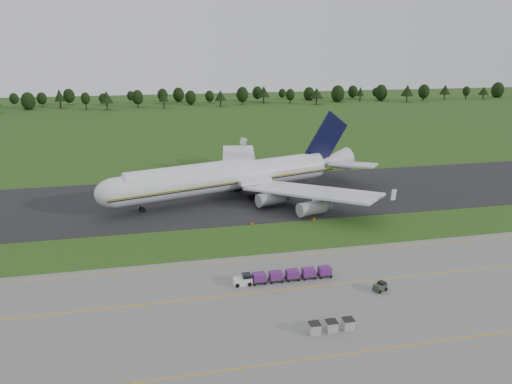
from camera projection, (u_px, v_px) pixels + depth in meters
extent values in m
plane|color=#284B16|center=(254.00, 239.00, 99.04)|extent=(600.00, 600.00, 0.00)
cube|color=slate|center=(308.00, 331.00, 67.23)|extent=(300.00, 52.00, 0.06)
cube|color=black|center=(231.00, 198.00, 125.23)|extent=(300.00, 40.00, 0.08)
cube|color=#DBA00C|center=(284.00, 290.00, 78.44)|extent=(300.00, 0.25, 0.01)
cube|color=#DBA00C|center=(323.00, 357.00, 61.60)|extent=(300.00, 0.20, 0.01)
cube|color=#DBA00C|center=(266.00, 259.00, 89.67)|extent=(120.00, 0.20, 0.01)
cylinder|color=black|center=(29.00, 107.00, 291.30)|extent=(0.70, 0.70, 3.20)
sphere|color=black|center=(28.00, 101.00, 290.36)|extent=(7.99, 7.99, 7.99)
cylinder|color=black|center=(60.00, 105.00, 297.47)|extent=(0.70, 0.70, 4.08)
cone|color=black|center=(59.00, 95.00, 295.84)|extent=(6.12, 6.12, 7.25)
cylinder|color=black|center=(86.00, 106.00, 290.44)|extent=(0.70, 0.70, 4.31)
sphere|color=black|center=(85.00, 98.00, 289.17)|extent=(5.28, 5.28, 5.28)
cylinder|color=black|center=(107.00, 106.00, 289.64)|extent=(0.70, 0.70, 3.92)
cone|color=black|center=(106.00, 97.00, 288.08)|extent=(7.61, 7.61, 6.97)
cylinder|color=black|center=(138.00, 104.00, 301.09)|extent=(0.70, 0.70, 3.97)
sphere|color=black|center=(138.00, 97.00, 299.92)|extent=(6.77, 6.77, 6.77)
cylinder|color=black|center=(164.00, 105.00, 297.04)|extent=(0.70, 0.70, 4.03)
cone|color=black|center=(164.00, 95.00, 295.43)|extent=(5.74, 5.74, 7.16)
cylinder|color=black|center=(191.00, 102.00, 313.48)|extent=(0.70, 0.70, 3.06)
sphere|color=black|center=(191.00, 97.00, 312.58)|extent=(6.69, 6.69, 6.69)
cylinder|color=black|center=(221.00, 103.00, 306.15)|extent=(0.70, 0.70, 3.54)
cone|color=black|center=(220.00, 95.00, 304.74)|extent=(7.22, 7.22, 6.29)
cylinder|color=black|center=(242.00, 101.00, 316.01)|extent=(0.70, 0.70, 4.03)
sphere|color=black|center=(242.00, 95.00, 314.82)|extent=(7.47, 7.47, 7.47)
cylinder|color=black|center=(264.00, 100.00, 322.09)|extent=(0.70, 0.70, 3.94)
cone|color=black|center=(264.00, 91.00, 320.53)|extent=(7.85, 7.85, 7.01)
cylinder|color=black|center=(290.00, 100.00, 321.74)|extent=(0.70, 0.70, 3.57)
sphere|color=black|center=(290.00, 95.00, 320.69)|extent=(5.76, 5.76, 5.76)
cylinder|color=black|center=(316.00, 101.00, 315.52)|extent=(0.70, 0.70, 3.74)
cone|color=black|center=(317.00, 93.00, 314.03)|extent=(8.68, 8.68, 6.64)
cylinder|color=black|center=(337.00, 99.00, 329.71)|extent=(0.70, 0.70, 3.44)
sphere|color=black|center=(338.00, 94.00, 328.70)|extent=(8.67, 8.67, 8.67)
cylinder|color=black|center=(360.00, 99.00, 333.17)|extent=(0.70, 0.70, 3.40)
cone|color=black|center=(360.00, 91.00, 331.82)|extent=(5.03, 5.03, 6.05)
cylinder|color=black|center=(381.00, 98.00, 336.04)|extent=(0.70, 0.70, 3.57)
sphere|color=black|center=(381.00, 93.00, 334.99)|extent=(8.21, 8.21, 8.21)
cylinder|color=black|center=(407.00, 99.00, 328.34)|extent=(0.70, 0.70, 4.02)
cone|color=black|center=(407.00, 90.00, 326.74)|extent=(8.42, 8.42, 7.15)
cylinder|color=black|center=(423.00, 98.00, 336.82)|extent=(0.70, 0.70, 3.96)
sphere|color=black|center=(424.00, 91.00, 335.65)|extent=(7.45, 7.45, 7.45)
cylinder|color=black|center=(444.00, 97.00, 342.36)|extent=(0.70, 0.70, 3.62)
cone|color=black|center=(445.00, 90.00, 340.92)|extent=(7.44, 7.44, 6.43)
cylinder|color=black|center=(466.00, 96.00, 346.79)|extent=(0.70, 0.70, 3.55)
sphere|color=black|center=(466.00, 91.00, 345.75)|extent=(5.09, 5.09, 5.09)
cylinder|color=black|center=(483.00, 97.00, 345.78)|extent=(0.70, 0.70, 3.05)
cone|color=black|center=(484.00, 91.00, 344.57)|extent=(7.20, 7.20, 5.42)
cylinder|color=black|center=(497.00, 95.00, 356.75)|extent=(0.70, 0.70, 3.35)
sphere|color=black|center=(498.00, 90.00, 355.76)|extent=(8.69, 8.69, 8.69)
cylinder|color=silver|center=(227.00, 177.00, 123.32)|extent=(54.36, 22.19, 6.79)
cylinder|color=silver|center=(191.00, 176.00, 118.47)|extent=(32.24, 14.27, 5.30)
sphere|color=silver|center=(116.00, 193.00, 110.57)|extent=(6.79, 6.79, 6.79)
cone|color=silver|center=(332.00, 161.00, 138.36)|extent=(11.79, 9.15, 6.45)
cube|color=gold|center=(233.00, 183.00, 120.63)|extent=(57.85, 17.36, 0.33)
cube|color=silver|center=(311.00, 191.00, 114.40)|extent=(28.67, 29.98, 0.52)
cube|color=silver|center=(239.00, 161.00, 144.56)|extent=(14.51, 33.17, 0.52)
cylinder|color=gray|center=(271.00, 199.00, 116.91)|extent=(7.19, 4.78, 3.02)
cylinder|color=gray|center=(312.00, 208.00, 110.35)|extent=(7.19, 4.78, 3.02)
cylinder|color=gray|center=(226.00, 176.00, 136.80)|extent=(7.19, 4.78, 3.02)
cylinder|color=gray|center=(225.00, 166.00, 147.61)|extent=(7.19, 4.78, 3.02)
cube|color=black|center=(326.00, 139.00, 135.44)|extent=(13.33, 4.44, 15.14)
cube|color=silver|center=(353.00, 164.00, 133.01)|extent=(12.63, 11.99, 0.42)
cube|color=silver|center=(321.00, 155.00, 144.86)|extent=(8.25, 13.20, 0.42)
cylinder|color=slate|center=(142.00, 208.00, 114.48)|extent=(0.34, 0.34, 2.08)
cylinder|color=black|center=(142.00, 209.00, 114.60)|extent=(1.42, 1.16, 1.23)
cylinder|color=slate|center=(255.00, 195.00, 123.68)|extent=(0.34, 0.34, 2.08)
cylinder|color=black|center=(255.00, 197.00, 123.80)|extent=(1.42, 1.16, 1.23)
cylinder|color=slate|center=(239.00, 187.00, 130.78)|extent=(0.34, 0.34, 2.08)
cylinder|color=black|center=(239.00, 189.00, 130.91)|extent=(1.42, 1.16, 1.23)
cube|color=silver|center=(243.00, 281.00, 79.91)|extent=(2.91, 1.57, 1.23)
cylinder|color=black|center=(237.00, 286.00, 79.05)|extent=(0.67, 0.25, 0.67)
cube|color=black|center=(259.00, 281.00, 80.53)|extent=(2.24, 1.68, 0.13)
cube|color=#582069|center=(259.00, 277.00, 80.34)|extent=(2.01, 1.57, 1.23)
cylinder|color=black|center=(255.00, 285.00, 79.67)|extent=(0.38, 0.17, 0.38)
cube|color=black|center=(276.00, 279.00, 81.11)|extent=(2.24, 1.68, 0.13)
cube|color=#582069|center=(276.00, 275.00, 80.92)|extent=(2.01, 1.57, 1.23)
cylinder|color=black|center=(272.00, 283.00, 80.25)|extent=(0.38, 0.17, 0.38)
cube|color=black|center=(292.00, 277.00, 81.69)|extent=(2.24, 1.68, 0.13)
cube|color=#582069|center=(292.00, 274.00, 81.50)|extent=(2.01, 1.57, 1.23)
cylinder|color=black|center=(288.00, 281.00, 80.83)|extent=(0.38, 0.17, 0.38)
cube|color=black|center=(308.00, 276.00, 82.27)|extent=(2.24, 1.68, 0.13)
cube|color=#582069|center=(309.00, 272.00, 82.07)|extent=(2.01, 1.57, 1.23)
cylinder|color=black|center=(305.00, 279.00, 81.41)|extent=(0.38, 0.17, 0.38)
cube|color=black|center=(325.00, 274.00, 82.84)|extent=(2.24, 1.68, 0.13)
cube|color=#582069|center=(325.00, 270.00, 82.65)|extent=(2.01, 1.57, 1.23)
cylinder|color=black|center=(321.00, 278.00, 81.98)|extent=(0.38, 0.17, 0.38)
cylinder|color=black|center=(243.00, 283.00, 79.99)|extent=(0.67, 0.25, 0.67)
cube|color=#2E3726|center=(380.00, 287.00, 77.97)|extent=(2.36, 1.94, 1.12)
cylinder|color=black|center=(377.00, 291.00, 77.33)|extent=(0.57, 0.20, 0.57)
cylinder|color=black|center=(382.00, 287.00, 78.77)|extent=(0.57, 0.20, 0.57)
cube|color=#A4A4A4|center=(314.00, 328.00, 66.49)|extent=(1.43, 1.43, 1.43)
cube|color=black|center=(315.00, 323.00, 66.28)|extent=(1.52, 1.52, 0.07)
cube|color=#A4A4A4|center=(331.00, 326.00, 66.99)|extent=(1.43, 1.43, 1.43)
cube|color=black|center=(332.00, 321.00, 66.77)|extent=(1.52, 1.52, 0.07)
cube|color=#A4A4A4|center=(348.00, 324.00, 67.48)|extent=(1.43, 1.43, 1.43)
cube|color=black|center=(348.00, 319.00, 67.27)|extent=(1.52, 1.52, 0.07)
cube|color=#E45307|center=(252.00, 224.00, 106.22)|extent=(0.50, 0.12, 0.60)
cube|color=black|center=(252.00, 225.00, 106.30)|extent=(0.30, 0.30, 0.04)
cube|color=#E45307|center=(314.00, 219.00, 109.09)|extent=(0.50, 0.12, 0.60)
cube|color=black|center=(314.00, 220.00, 109.17)|extent=(0.30, 0.30, 0.04)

